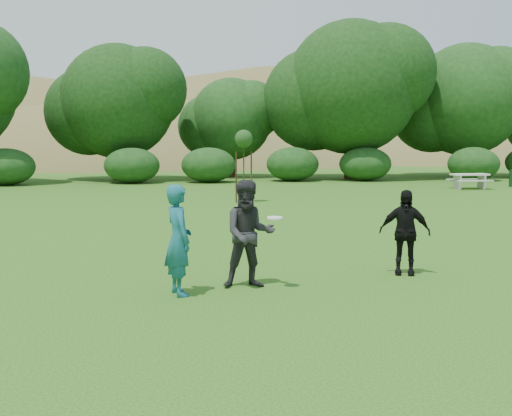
{
  "coord_description": "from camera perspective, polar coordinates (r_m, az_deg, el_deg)",
  "views": [
    {
      "loc": [
        -2.14,
        -10.03,
        2.56
      ],
      "look_at": [
        0.0,
        3.0,
        1.1
      ],
      "focal_mm": 45.0,
      "sensor_mm": 36.0,
      "label": 1
    }
  ],
  "objects": [
    {
      "name": "ground",
      "position": [
        10.58,
        2.66,
        -7.71
      ],
      "size": [
        120.0,
        120.0,
        0.0
      ],
      "primitive_type": "plane",
      "color": "#19470C",
      "rests_on": "ground"
    },
    {
      "name": "frisbee",
      "position": [
        10.68,
        1.68,
        -0.88
      ],
      "size": [
        0.27,
        0.27,
        0.04
      ],
      "color": "white",
      "rests_on": "ground"
    },
    {
      "name": "hillside",
      "position": [
        79.84,
        -8.07,
        -4.23
      ],
      "size": [
        150.0,
        72.0,
        52.0
      ],
      "color": "olive",
      "rests_on": "ground"
    },
    {
      "name": "picnic_table",
      "position": [
        33.52,
        18.46,
        2.5
      ],
      "size": [
        1.8,
        1.48,
        0.76
      ],
      "color": "beige",
      "rests_on": "ground"
    },
    {
      "name": "player_teal",
      "position": [
        10.47,
        -6.92,
        -2.84
      ],
      "size": [
        0.6,
        0.75,
        1.81
      ],
      "primitive_type": "imported",
      "rotation": [
        0.0,
        0.0,
        1.85
      ],
      "color": "#175B69",
      "rests_on": "ground"
    },
    {
      "name": "sapling",
      "position": [
        25.13,
        -1.1,
        5.99
      ],
      "size": [
        0.7,
        0.7,
        2.85
      ],
      "color": "#372215",
      "rests_on": "ground"
    },
    {
      "name": "player_black",
      "position": [
        12.29,
        13.07,
        -2.1
      ],
      "size": [
        1.01,
        0.7,
        1.6
      ],
      "primitive_type": "imported",
      "rotation": [
        0.0,
        0.0,
        -0.37
      ],
      "color": "black",
      "rests_on": "ground"
    },
    {
      "name": "player_grey",
      "position": [
        10.92,
        -0.62,
        -2.33
      ],
      "size": [
        0.91,
        0.71,
        1.84
      ],
      "primitive_type": "imported",
      "rotation": [
        0.0,
        0.0,
        -0.02
      ],
      "color": "#272628",
      "rests_on": "ground"
    },
    {
      "name": "tree_row",
      "position": [
        39.16,
        -1.46,
        9.7
      ],
      "size": [
        53.92,
        10.38,
        9.62
      ],
      "color": "#3A2616",
      "rests_on": "ground"
    }
  ]
}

